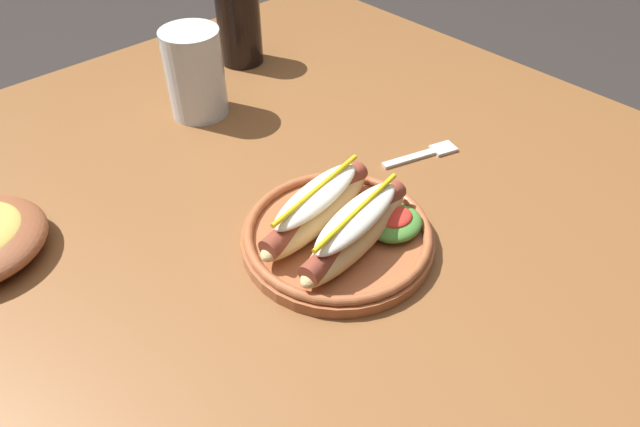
{
  "coord_description": "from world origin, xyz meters",
  "views": [
    {
      "loc": [
        -0.35,
        -0.5,
        1.23
      ],
      "look_at": [
        -0.0,
        -0.12,
        0.77
      ],
      "focal_mm": 31.81,
      "sensor_mm": 36.0,
      "label": 1
    }
  ],
  "objects_px": {
    "hot_dog_plate": "(339,227)",
    "fork": "(426,154)",
    "water_cup": "(195,73)",
    "soda_cup": "(239,27)"
  },
  "relations": [
    {
      "from": "water_cup",
      "to": "soda_cup",
      "type": "bearing_deg",
      "value": 31.99
    },
    {
      "from": "soda_cup",
      "to": "water_cup",
      "type": "bearing_deg",
      "value": -148.01
    },
    {
      "from": "fork",
      "to": "soda_cup",
      "type": "height_order",
      "value": "soda_cup"
    },
    {
      "from": "hot_dog_plate",
      "to": "water_cup",
      "type": "xyz_separation_m",
      "value": [
        0.05,
        0.37,
        0.04
      ]
    },
    {
      "from": "hot_dog_plate",
      "to": "fork",
      "type": "relative_size",
      "value": 1.96
    },
    {
      "from": "fork",
      "to": "soda_cup",
      "type": "xyz_separation_m",
      "value": [
        -0.02,
        0.43,
        0.06
      ]
    },
    {
      "from": "hot_dog_plate",
      "to": "water_cup",
      "type": "distance_m",
      "value": 0.38
    },
    {
      "from": "fork",
      "to": "hot_dog_plate",
      "type": "bearing_deg",
      "value": -150.68
    },
    {
      "from": "hot_dog_plate",
      "to": "fork",
      "type": "height_order",
      "value": "hot_dog_plate"
    },
    {
      "from": "hot_dog_plate",
      "to": "water_cup",
      "type": "bearing_deg",
      "value": 82.63
    }
  ]
}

